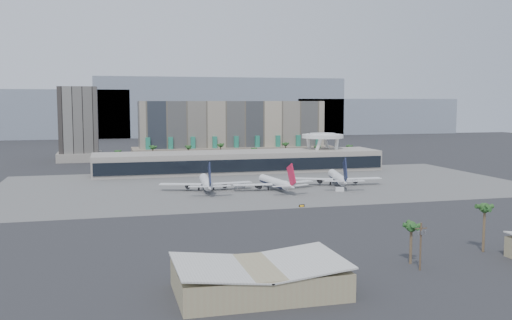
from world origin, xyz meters
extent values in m
plane|color=#232326|center=(0.00, 0.00, 0.00)|extent=(900.00, 900.00, 0.00)
cube|color=#5B5B59|center=(0.00, 55.00, 0.03)|extent=(260.00, 130.00, 0.06)
cube|color=gray|center=(-180.00, 470.00, 27.50)|extent=(260.00, 60.00, 55.00)
cube|color=gray|center=(60.00, 470.00, 35.00)|extent=(300.00, 60.00, 70.00)
cube|color=gray|center=(260.00, 470.00, 22.50)|extent=(220.00, 60.00, 45.00)
cube|color=tan|center=(10.00, 175.00, 21.00)|extent=(130.00, 22.00, 42.00)
cube|color=gray|center=(10.00, 173.00, 5.00)|extent=(140.00, 30.00, 10.00)
cube|color=#258165|center=(-50.00, 163.00, 9.00)|extent=(3.00, 2.00, 18.00)
cube|color=#258165|center=(-35.00, 163.00, 9.00)|extent=(3.00, 2.00, 18.00)
cube|color=#258165|center=(-20.00, 163.00, 9.00)|extent=(3.00, 2.00, 18.00)
cube|color=#258165|center=(-5.00, 163.00, 9.00)|extent=(3.00, 2.00, 18.00)
cube|color=#258165|center=(10.00, 163.00, 9.00)|extent=(3.00, 2.00, 18.00)
cube|color=#258165|center=(25.00, 163.00, 9.00)|extent=(3.00, 2.00, 18.00)
cube|color=#258165|center=(40.00, 163.00, 9.00)|extent=(3.00, 2.00, 18.00)
cube|color=#258165|center=(55.00, 163.00, 9.00)|extent=(3.00, 2.00, 18.00)
cube|color=#258165|center=(70.00, 163.00, 9.00)|extent=(3.00, 2.00, 18.00)
cube|color=black|center=(-95.00, 200.00, 26.00)|extent=(26.00, 26.00, 52.00)
cube|color=#B1A69B|center=(-95.00, 200.00, 3.00)|extent=(30.00, 30.00, 6.00)
cube|color=#B1A69B|center=(0.00, 110.00, 6.00)|extent=(170.00, 32.00, 12.00)
cube|color=black|center=(0.00, 93.80, 5.50)|extent=(168.00, 0.60, 7.00)
cube|color=black|center=(0.00, 110.00, 13.25)|extent=(170.00, 12.00, 2.50)
cylinder|color=white|center=(61.36, 122.36, 11.00)|extent=(6.98, 6.99, 21.89)
cylinder|color=white|center=(48.64, 122.36, 11.00)|extent=(6.98, 6.99, 21.89)
cylinder|color=white|center=(48.64, 109.64, 11.00)|extent=(6.98, 6.99, 21.89)
cylinder|color=white|center=(61.36, 109.64, 11.00)|extent=(6.98, 6.99, 21.89)
cylinder|color=white|center=(55.00, 116.00, 20.00)|extent=(26.00, 26.00, 2.20)
cylinder|color=white|center=(55.00, 116.00, 21.30)|extent=(16.00, 16.00, 1.20)
cylinder|color=brown|center=(-70.00, 145.00, 6.00)|extent=(0.70, 0.70, 12.00)
sphere|color=#295421|center=(-70.00, 145.00, 11.70)|extent=(2.80, 2.80, 2.80)
cylinder|color=brown|center=(-48.00, 145.00, 6.00)|extent=(0.70, 0.70, 12.00)
sphere|color=#295421|center=(-48.00, 145.00, 11.70)|extent=(2.80, 2.80, 2.80)
cylinder|color=brown|center=(-26.00, 145.00, 6.00)|extent=(0.70, 0.70, 12.00)
sphere|color=#295421|center=(-26.00, 145.00, 11.70)|extent=(2.80, 2.80, 2.80)
cylinder|color=brown|center=(-5.00, 145.00, 6.00)|extent=(0.70, 0.70, 12.00)
sphere|color=#295421|center=(-5.00, 145.00, 11.70)|extent=(2.80, 2.80, 2.80)
cylinder|color=brown|center=(18.00, 145.00, 6.00)|extent=(0.70, 0.70, 12.00)
sphere|color=#295421|center=(18.00, 145.00, 11.70)|extent=(2.80, 2.80, 2.80)
cylinder|color=brown|center=(40.00, 145.00, 6.00)|extent=(0.70, 0.70, 12.00)
sphere|color=#295421|center=(40.00, 145.00, 11.70)|extent=(2.80, 2.80, 2.80)
cylinder|color=brown|center=(62.00, 145.00, 6.00)|extent=(0.70, 0.70, 12.00)
sphere|color=#295421|center=(62.00, 145.00, 11.70)|extent=(2.80, 2.80, 2.80)
cylinder|color=brown|center=(85.00, 145.00, 6.00)|extent=(0.70, 0.70, 12.00)
sphere|color=#295421|center=(85.00, 145.00, 11.70)|extent=(2.80, 2.80, 2.80)
cube|color=tan|center=(-45.00, -102.00, 3.00)|extent=(36.00, 22.00, 6.00)
cube|color=silver|center=(-54.00, -102.00, 6.40)|extent=(18.65, 22.60, 2.30)
cube|color=silver|center=(-36.00, -102.00, 6.40)|extent=(18.65, 22.60, 2.30)
cylinder|color=#4C3826|center=(-2.00, -96.00, 6.00)|extent=(0.44, 0.44, 12.00)
cube|color=#4C3826|center=(-2.00, -96.00, 10.60)|extent=(3.20, 0.22, 0.22)
cylinder|color=slate|center=(-2.90, -96.35, 9.60)|extent=(0.56, 0.56, 0.90)
cylinder|color=slate|center=(-2.00, -96.35, 9.60)|extent=(0.56, 0.56, 0.90)
cylinder|color=slate|center=(-1.10, -96.35, 9.60)|extent=(0.56, 0.56, 0.90)
cylinder|color=black|center=(-3.40, -96.00, 10.85)|extent=(0.12, 0.12, 0.30)
cylinder|color=black|center=(-0.60, -96.00, 10.85)|extent=(0.12, 0.12, 0.30)
cylinder|color=white|center=(-31.48, 44.92, 3.91)|extent=(7.00, 29.87, 4.34)
cylinder|color=#101735|center=(-31.48, 44.92, 3.74)|extent=(6.86, 29.27, 4.25)
cone|color=white|center=(-29.95, 61.82, 3.91)|extent=(4.76, 5.25, 4.34)
cone|color=white|center=(-33.21, 25.86, 4.23)|extent=(5.20, 10.12, 4.34)
cube|color=white|center=(-43.47, 44.92, 3.25)|extent=(19.94, 9.92, 0.38)
cube|color=white|center=(-19.69, 42.76, 3.25)|extent=(19.91, 6.63, 0.38)
cylinder|color=black|center=(-40.17, 45.17, 2.17)|extent=(2.77, 4.54, 2.39)
cylinder|color=black|center=(-22.89, 43.60, 2.17)|extent=(2.77, 4.54, 2.39)
cube|color=#101735|center=(-33.36, 24.24, 9.87)|extent=(1.43, 9.86, 11.42)
cube|color=white|center=(-38.17, 25.22, 4.77)|extent=(9.00, 4.30, 0.27)
cube|color=white|center=(-28.45, 24.34, 4.77)|extent=(8.79, 2.81, 0.27)
cylinder|color=black|center=(-30.44, 56.42, 0.87)|extent=(0.54, 0.54, 1.74)
cylinder|color=black|center=(-35.04, 44.15, 0.87)|extent=(0.76, 0.76, 1.74)
cylinder|color=black|center=(-28.12, 43.53, 0.87)|extent=(0.76, 0.76, 1.74)
cylinder|color=white|center=(0.04, 38.47, 3.65)|extent=(7.45, 27.93, 4.05)
cylinder|color=#101735|center=(0.04, 38.47, 3.50)|extent=(7.30, 27.37, 3.97)
cone|color=white|center=(-1.92, 54.19, 3.65)|extent=(4.59, 5.03, 4.05)
cone|color=white|center=(2.26, 20.73, 3.95)|extent=(5.15, 9.55, 4.05)
cube|color=white|center=(-10.89, 36.08, 3.04)|extent=(18.52, 5.59, 0.35)
cube|color=white|center=(11.23, 38.84, 3.04)|extent=(18.56, 9.80, 0.35)
cylinder|color=black|center=(-7.94, 36.96, 2.03)|extent=(2.71, 4.30, 2.23)
cylinder|color=black|center=(8.15, 38.97, 2.03)|extent=(2.71, 4.30, 2.23)
cube|color=red|center=(2.45, 19.22, 9.22)|extent=(1.64, 9.19, 10.67)
cube|color=white|center=(-2.14, 19.16, 4.46)|extent=(8.14, 2.35, 0.25)
cube|color=white|center=(6.91, 20.29, 4.46)|extent=(8.41, 4.27, 0.25)
cylinder|color=black|center=(-1.29, 49.16, 0.81)|extent=(0.51, 0.51, 1.62)
cylinder|color=black|center=(-3.05, 37.06, 0.81)|extent=(0.71, 0.71, 1.62)
cylinder|color=black|center=(3.39, 37.86, 0.81)|extent=(0.71, 0.71, 1.62)
cylinder|color=white|center=(34.97, 44.58, 3.99)|extent=(11.11, 30.43, 4.43)
cylinder|color=#101735|center=(34.97, 44.58, 3.82)|extent=(10.89, 29.82, 4.34)
cone|color=white|center=(38.86, 61.45, 3.99)|extent=(5.44, 5.85, 4.43)
cone|color=white|center=(30.58, 25.54, 4.32)|extent=(6.56, 10.71, 4.43)
cube|color=white|center=(22.85, 46.24, 3.32)|extent=(19.94, 12.44, 0.39)
cube|color=white|center=(46.59, 40.76, 3.32)|extent=(20.01, 4.78, 0.39)
cylinder|color=black|center=(26.21, 46.03, 2.21)|extent=(3.37, 4.86, 2.44)
cylinder|color=black|center=(43.48, 42.04, 2.21)|extent=(3.37, 4.86, 2.44)
cube|color=#101735|center=(30.20, 23.92, 10.08)|extent=(2.80, 9.92, 11.66)
cube|color=white|center=(25.47, 25.58, 4.87)|extent=(9.14, 5.45, 0.28)
cube|color=white|center=(35.18, 23.34, 4.87)|extent=(9.04, 3.20, 0.28)
cylinder|color=black|center=(37.62, 56.06, 0.89)|extent=(0.55, 0.55, 1.77)
cylinder|color=black|center=(31.27, 44.29, 0.89)|extent=(0.78, 0.78, 1.77)
cylinder|color=black|center=(38.17, 42.70, 0.89)|extent=(0.78, 0.78, 1.77)
cube|color=white|center=(-14.86, 46.40, 1.18)|extent=(5.38, 4.14, 2.36)
cube|color=silver|center=(28.13, 25.07, 1.00)|extent=(4.38, 3.25, 2.01)
cube|color=black|center=(-2.19, -8.11, 0.53)|extent=(2.36, 0.58, 1.06)
cube|color=gold|center=(-2.19, -8.30, 0.53)|extent=(1.70, 0.24, 0.64)
cylinder|color=black|center=(-3.04, -8.11, 0.32)|extent=(0.13, 0.13, 0.64)
cylinder|color=black|center=(-1.33, -8.11, 0.32)|extent=(0.13, 0.13, 0.64)
cylinder|color=brown|center=(-1.23, -90.08, 5.02)|extent=(0.70, 0.70, 10.05)
sphere|color=#295421|center=(-1.23, -90.08, 9.75)|extent=(2.80, 2.80, 2.80)
cylinder|color=brown|center=(24.43, -84.70, 6.34)|extent=(0.70, 0.70, 12.69)
sphere|color=#295421|center=(24.43, -84.70, 12.39)|extent=(2.80, 2.80, 2.80)
camera|label=1|loc=(-76.37, -218.84, 41.71)|focal=40.00mm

